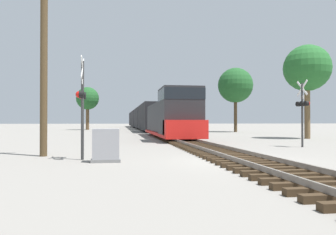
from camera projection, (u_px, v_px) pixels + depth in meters
ground_plane at (242, 161)px, 12.58m from camera, size 400.00×400.00×0.00m
rail_track_bed at (242, 158)px, 12.58m from camera, size 2.60×160.00×0.31m
freight_train at (143, 119)px, 64.07m from camera, size 3.05×82.93×4.12m
crossing_signal_near at (82, 100)px, 13.14m from camera, size 0.32×1.00×4.15m
crossing_signal_far at (303, 107)px, 19.59m from camera, size 0.45×1.01×4.00m
relay_cabinet at (106, 146)px, 12.44m from camera, size 1.10×0.67×1.26m
utility_pole at (44, 61)px, 14.53m from camera, size 1.80×0.31×8.20m
tree_far_right at (307, 69)px, 29.12m from camera, size 4.12×4.12×8.36m
tree_mid_background at (235, 85)px, 47.29m from camera, size 5.04×5.04×9.28m
tree_deep_background at (88, 99)px, 59.17m from camera, size 4.08×4.08×7.74m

